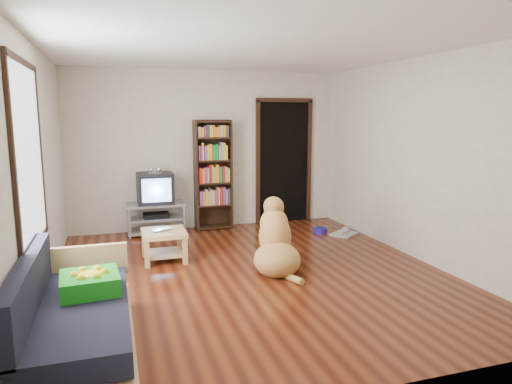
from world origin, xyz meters
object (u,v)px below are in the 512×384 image
object	(u,v)px
dog_bowl	(320,230)
bookshelf	(213,169)
tv_stand	(156,217)
laptop	(164,230)
coffee_table	(164,240)
sofa	(74,324)
dog	(276,243)
grey_rag	(344,234)
green_cushion	(90,283)
crt_tv	(155,188)

from	to	relation	value
dog_bowl	bookshelf	size ratio (longest dim) A/B	0.12
tv_stand	laptop	bearing A→B (deg)	-91.46
tv_stand	coffee_table	bearing A→B (deg)	-91.49
bookshelf	sofa	size ratio (longest dim) A/B	1.00
sofa	dog	world-z (taller)	dog
laptop	sofa	size ratio (longest dim) A/B	0.16
dog_bowl	grey_rag	bearing A→B (deg)	-39.81
grey_rag	bookshelf	xyz separation A→B (m)	(-1.88, 1.07, 0.99)
laptop	grey_rag	bearing A→B (deg)	-13.93
laptop	grey_rag	xyz separation A→B (m)	(2.86, 0.49, -0.40)
coffee_table	dog_bowl	bearing A→B (deg)	15.43
green_cushion	dog	world-z (taller)	dog
laptop	dog	xyz separation A→B (m)	(1.26, -0.73, -0.08)
green_cushion	grey_rag	bearing A→B (deg)	28.60
green_cushion	bookshelf	size ratio (longest dim) A/B	0.25
laptop	dog_bowl	xyz separation A→B (m)	(2.56, 0.74, -0.37)
grey_rag	sofa	bearing A→B (deg)	-145.03
coffee_table	crt_tv	bearing A→B (deg)	88.53
tv_stand	bookshelf	size ratio (longest dim) A/B	0.50
crt_tv	laptop	bearing A→B (deg)	-91.44
green_cushion	crt_tv	xyz separation A→B (m)	(0.85, 3.42, 0.25)
crt_tv	green_cushion	bearing A→B (deg)	-103.94
laptop	sofa	distance (m)	2.37
bookshelf	coffee_table	xyz separation A→B (m)	(-0.99, -1.52, -0.72)
bookshelf	dog	world-z (taller)	bookshelf
grey_rag	crt_tv	world-z (taller)	crt_tv
grey_rag	sofa	distance (m)	4.64
crt_tv	dog	world-z (taller)	crt_tv
tv_stand	dog_bowl	bearing A→B (deg)	-15.98
laptop	tv_stand	bearing A→B (deg)	64.94
green_cushion	bookshelf	distance (m)	3.96
green_cushion	dog_bowl	world-z (taller)	green_cushion
green_cushion	grey_rag	xyz separation A→B (m)	(3.68, 2.43, -0.48)
laptop	crt_tv	distance (m)	1.52
green_cushion	tv_stand	bearing A→B (deg)	71.11
dog	sofa	bearing A→B (deg)	-146.80
crt_tv	sofa	size ratio (longest dim) A/B	0.32
laptop	coffee_table	bearing A→B (deg)	66.40
bookshelf	dog	bearing A→B (deg)	-83.18
bookshelf	dog	size ratio (longest dim) A/B	1.63
green_cushion	tv_stand	world-z (taller)	green_cushion
grey_rag	sofa	world-z (taller)	sofa
green_cushion	sofa	distance (m)	0.35
green_cushion	bookshelf	xyz separation A→B (m)	(1.80, 3.49, 0.50)
green_cushion	tv_stand	size ratio (longest dim) A/B	0.51
laptop	tv_stand	xyz separation A→B (m)	(0.04, 1.46, -0.14)
coffee_table	bookshelf	bearing A→B (deg)	57.07
bookshelf	dog_bowl	bearing A→B (deg)	-27.41
laptop	grey_rag	world-z (taller)	laptop
sofa	grey_rag	bearing A→B (deg)	34.97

